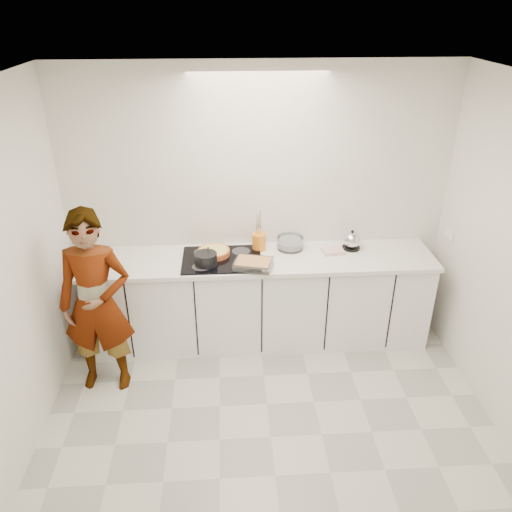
{
  "coord_description": "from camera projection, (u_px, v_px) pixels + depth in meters",
  "views": [
    {
      "loc": [
        -0.29,
        -2.78,
        3.05
      ],
      "look_at": [
        -0.05,
        1.05,
        1.05
      ],
      "focal_mm": 35.0,
      "sensor_mm": 36.0,
      "label": 1
    }
  ],
  "objects": [
    {
      "name": "ceiling",
      "position": [
        278.0,
        91.0,
        2.69
      ],
      "size": [
        3.6,
        3.2,
        0.0
      ],
      "primitive_type": "cube",
      "color": "white",
      "rests_on": "wall_back"
    },
    {
      "name": "kettle",
      "position": [
        352.0,
        241.0,
        4.73
      ],
      "size": [
        0.21,
        0.21,
        0.19
      ],
      "color": "black",
      "rests_on": "countertop"
    },
    {
      "name": "tea_towel",
      "position": [
        333.0,
        251.0,
        4.69
      ],
      "size": [
        0.21,
        0.16,
        0.03
      ],
      "primitive_type": "cube",
      "rotation": [
        0.0,
        0.0,
        0.11
      ],
      "color": "white",
      "rests_on": "countertop"
    },
    {
      "name": "base_cabinets",
      "position": [
        260.0,
        301.0,
        4.82
      ],
      "size": [
        3.2,
        0.58,
        0.87
      ],
      "primitive_type": "cube",
      "color": "white",
      "rests_on": "floor"
    },
    {
      "name": "wall_back",
      "position": [
        258.0,
        206.0,
        4.7
      ],
      "size": [
        3.6,
        0.0,
        2.6
      ],
      "primitive_type": "cube",
      "color": "beige",
      "rests_on": "ground"
    },
    {
      "name": "mixing_bowl",
      "position": [
        290.0,
        243.0,
        4.75
      ],
      "size": [
        0.27,
        0.27,
        0.12
      ],
      "color": "silver",
      "rests_on": "countertop"
    },
    {
      "name": "tart_dish",
      "position": [
        214.0,
        252.0,
        4.62
      ],
      "size": [
        0.39,
        0.39,
        0.05
      ],
      "color": "#BD5529",
      "rests_on": "hob"
    },
    {
      "name": "baking_dish",
      "position": [
        253.0,
        264.0,
        4.4
      ],
      "size": [
        0.38,
        0.32,
        0.06
      ],
      "color": "silver",
      "rests_on": "hob"
    },
    {
      "name": "saucepan",
      "position": [
        206.0,
        259.0,
        4.43
      ],
      "size": [
        0.22,
        0.22,
        0.19
      ],
      "color": "black",
      "rests_on": "hob"
    },
    {
      "name": "countertop",
      "position": [
        260.0,
        260.0,
        4.61
      ],
      "size": [
        3.24,
        0.64,
        0.04
      ],
      "primitive_type": "cube",
      "color": "white",
      "rests_on": "base_cabinets"
    },
    {
      "name": "cook",
      "position": [
        97.0,
        304.0,
        4.08
      ],
      "size": [
        0.61,
        0.41,
        1.64
      ],
      "primitive_type": "imported",
      "rotation": [
        0.0,
        0.0,
        -0.04
      ],
      "color": "white",
      "rests_on": "floor"
    },
    {
      "name": "hob",
      "position": [
        222.0,
        259.0,
        4.56
      ],
      "size": [
        0.72,
        0.54,
        0.01
      ],
      "primitive_type": "cube",
      "color": "black",
      "rests_on": "countertop"
    },
    {
      "name": "utensil_crock",
      "position": [
        259.0,
        242.0,
        4.72
      ],
      "size": [
        0.17,
        0.17,
        0.16
      ],
      "primitive_type": "cylinder",
      "rotation": [
        0.0,
        0.0,
        -0.38
      ],
      "color": "orange",
      "rests_on": "countertop"
    },
    {
      "name": "floor",
      "position": [
        271.0,
        437.0,
        3.89
      ],
      "size": [
        3.6,
        3.2,
        0.0
      ],
      "primitive_type": "cube",
      "color": "beige",
      "rests_on": "ground"
    }
  ]
}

